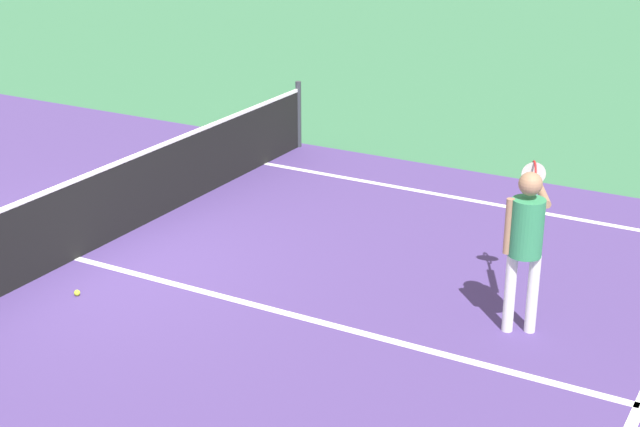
{
  "coord_description": "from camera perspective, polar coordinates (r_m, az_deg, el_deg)",
  "views": [
    {
      "loc": [
        -7.34,
        -7.38,
        4.42
      ],
      "look_at": [
        0.4,
        -3.04,
        1.0
      ],
      "focal_mm": 52.62,
      "sensor_mm": 36.0,
      "label": 1
    }
  ],
  "objects": [
    {
      "name": "tennis_ball_near_net",
      "position": [
        10.37,
        -14.56,
        -4.69
      ],
      "size": [
        0.07,
        0.07,
        0.07
      ],
      "primitive_type": "sphere",
      "color": "#CCE033",
      "rests_on": "ground_plane"
    },
    {
      "name": "player_near",
      "position": [
        9.15,
        12.43,
        -1.2
      ],
      "size": [
        1.18,
        0.53,
        1.66
      ],
      "color": "white",
      "rests_on": "ground_plane"
    },
    {
      "name": "line_center_service",
      "position": [
        9.53,
        -0.33,
        -6.53
      ],
      "size": [
        0.1,
        6.4,
        0.01
      ],
      "primitive_type": "cube",
      "color": "white",
      "rests_on": "ground_plane"
    },
    {
      "name": "ground_plane",
      "position": [
        11.31,
        -14.6,
        -2.67
      ],
      "size": [
        60.0,
        60.0,
        0.0
      ],
      "primitive_type": "plane",
      "color": "#38724C"
    },
    {
      "name": "court_surface_inbounds",
      "position": [
        11.31,
        -14.6,
        -2.66
      ],
      "size": [
        10.62,
        24.4,
        0.0
      ],
      "primitive_type": "cube",
      "color": "#4C387A",
      "rests_on": "ground_plane"
    },
    {
      "name": "line_service_near",
      "position": [
        8.62,
        18.87,
        -11.0
      ],
      "size": [
        8.22,
        0.1,
        0.01
      ],
      "primitive_type": "cube",
      "color": "white",
      "rests_on": "ground_plane"
    },
    {
      "name": "net",
      "position": [
        11.12,
        -14.83,
        -0.34
      ],
      "size": [
        10.34,
        0.09,
        1.07
      ],
      "color": "#33383D",
      "rests_on": "ground_plane"
    }
  ]
}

